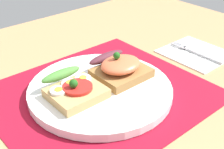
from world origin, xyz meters
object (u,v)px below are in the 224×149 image
object	(u,v)px
plate	(100,90)
sandwich_egg_tomato	(73,88)
fork	(194,51)
napkin	(196,53)
sandwich_salmon	(120,68)

from	to	relation	value
plate	sandwich_egg_tomato	bearing A→B (deg)	169.02
plate	sandwich_egg_tomato	distance (cm)	5.99
fork	sandwich_egg_tomato	bearing A→B (deg)	176.07
napkin	sandwich_salmon	bearing A→B (deg)	175.75
plate	napkin	bearing A→B (deg)	-2.79
sandwich_egg_tomato	napkin	xyz separation A→B (cm)	(34.26, -2.46, -2.95)
plate	napkin	size ratio (longest dim) A/B	1.87
plate	napkin	world-z (taller)	plate
napkin	sandwich_egg_tomato	bearing A→B (deg)	175.89
napkin	fork	size ratio (longest dim) A/B	1.03
plate	sandwich_egg_tomato	world-z (taller)	sandwich_egg_tomato
sandwich_egg_tomato	sandwich_salmon	bearing A→B (deg)	-3.81
fork	plate	bearing A→B (deg)	177.46
sandwich_egg_tomato	fork	distance (cm)	33.94
sandwich_salmon	napkin	world-z (taller)	sandwich_salmon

